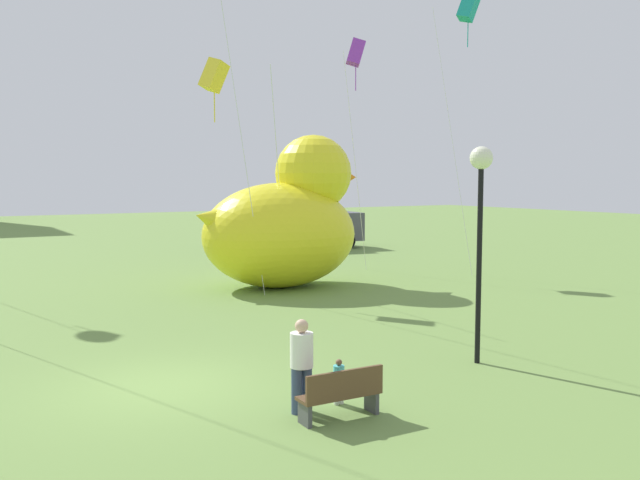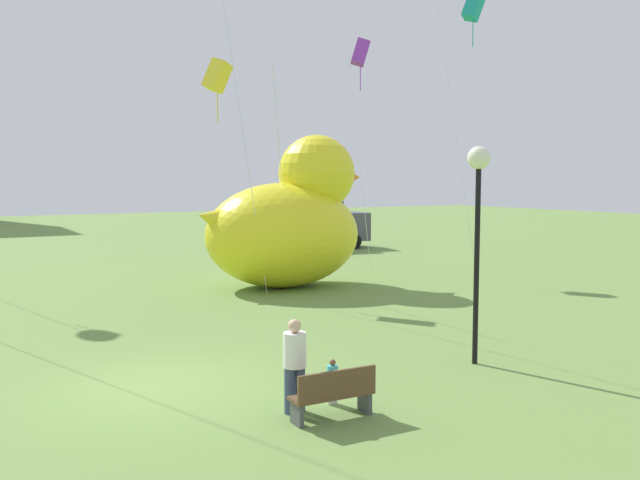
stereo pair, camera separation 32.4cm
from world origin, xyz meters
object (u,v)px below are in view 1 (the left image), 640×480
kite_yellow (215,77)px  kite_purple (356,54)px  lamppost (481,193)px  person_child (339,379)px  box_truck (306,224)px  person_adult (302,361)px  giant_inflatable_duck (286,222)px  park_bench (341,393)px  kite_teal (468,9)px

kite_yellow → kite_purple: bearing=17.2°
kite_yellow → lamppost: bearing=-85.1°
person_child → lamppost: 5.43m
box_truck → kite_yellow: 16.56m
person_adult → kite_yellow: bearing=73.7°
giant_inflatable_duck → lamppost: size_ratio=1.45×
park_bench → giant_inflatable_duck: (6.05, 13.38, 2.02)m
park_bench → kite_teal: size_ratio=0.12×
person_adult → kite_yellow: size_ratio=0.20×
person_child → box_truck: 28.09m
park_bench → box_truck: bearing=61.5°
person_adult → lamppost: lamppost is taller
person_adult → kite_teal: bearing=39.0°
park_bench → kite_teal: bearing=41.3°
person_adult → person_child: person_adult is taller
lamppost → kite_purple: size_ratio=0.46×
park_bench → person_child: bearing=60.8°
park_bench → box_truck: box_truck is taller
giant_inflatable_duck → person_adult: bearing=-117.0°
box_truck → giant_inflatable_duck: bearing=-122.8°
kite_purple → box_truck: bearing=74.7°
person_adult → lamppost: (5.01, 0.82, 2.89)m
kite_purple → person_child: bearing=-124.7°
kite_purple → giant_inflatable_duck: bearing=-149.3°
box_truck → kite_purple: kite_purple is taller
giant_inflatable_duck → box_truck: 14.31m
person_child → giant_inflatable_duck: bearing=65.9°
box_truck → kite_purple: (-2.42, -8.85, 8.36)m
person_child → box_truck: box_truck is taller
person_child → lamppost: size_ratio=0.17×
kite_yellow → park_bench: bearing=-104.0°
kite_purple → park_bench: bearing=-124.5°
box_truck → kite_purple: size_ratio=0.63×
person_adult → kite_teal: kite_teal is taller
park_bench → kite_yellow: size_ratio=0.18×
giant_inflatable_duck → box_truck: giant_inflatable_duck is taller
giant_inflatable_duck → lamppost: (-1.46, -11.90, 1.33)m
box_truck → kite_yellow: (-10.27, -11.28, 6.43)m
box_truck → person_adult: bearing=-119.9°
lamppost → kite_purple: (6.77, 15.05, 5.99)m
lamppost → kite_teal: bearing=48.3°
person_adult → lamppost: size_ratio=0.35×
person_adult → kite_purple: kite_purple is taller
person_adult → kite_purple: 21.67m
person_child → box_truck: size_ratio=0.13×
lamppost → kite_yellow: bearing=94.9°
giant_inflatable_duck → kite_purple: size_ratio=0.67×
lamppost → person_adult: bearing=-170.7°
person_adult → box_truck: size_ratio=0.25×
person_child → kite_yellow: kite_yellow is taller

